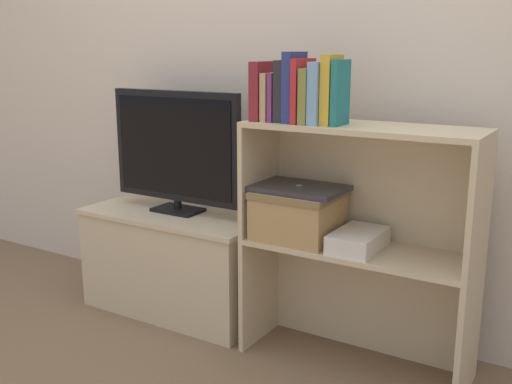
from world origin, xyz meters
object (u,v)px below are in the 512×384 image
book_maroon (263,91)px  book_plum (278,97)px  tv_stand (180,260)px  magazine_stack (358,240)px  storage_basket_left (299,212)px  book_teal (340,93)px  laptop (299,188)px  book_crimson (303,91)px  book_skyblue (321,93)px  book_mustard (331,90)px  book_charcoal (285,91)px  book_tan (271,97)px  book_navy (294,87)px  tv (176,149)px  book_olive (311,96)px

book_maroon → book_plum: book_maroon is taller
tv_stand → book_plum: bearing=-10.5°
magazine_stack → storage_basket_left: bearing=179.3°
book_teal → magazine_stack: book_teal is taller
book_plum → laptop: book_plum is taller
book_crimson → book_skyblue: bearing=0.0°
tv_stand → book_skyblue: book_skyblue is taller
book_mustard → storage_basket_left: book_mustard is taller
book_maroon → storage_basket_left: size_ratio=0.71×
tv_stand → laptop: size_ratio=2.49×
book_crimson → storage_basket_left: bearing=128.3°
book_charcoal → laptop: (0.04, 0.04, -0.37)m
book_tan → book_navy: bearing=0.0°
book_tan → book_charcoal: bearing=0.0°
tv_stand → book_teal: 1.16m
book_plum → book_charcoal: 0.04m
book_plum → book_teal: size_ratio=0.78×
tv → book_crimson: 0.75m
tv → magazine_stack: (0.91, -0.07, -0.25)m
tv → storage_basket_left: (0.66, -0.07, -0.18)m
book_maroon → book_olive: size_ratio=1.11×
book_mustard → book_olive: bearing=180.0°
book_navy → magazine_stack: (0.26, 0.03, -0.55)m
tv → book_charcoal: 0.68m
book_navy → book_mustard: 0.15m
book_tan → laptop: (0.10, 0.04, -0.35)m
book_mustard → laptop: (-0.14, 0.04, -0.38)m
book_tan → book_plum: (0.03, 0.00, 0.00)m
book_crimson → book_mustard: book_mustard is taller
book_tan → book_skyblue: size_ratio=0.81×
book_tan → book_olive: 0.17m
book_tan → tv: bearing=169.1°
tv → book_navy: 0.72m
book_maroon → storage_basket_left: (0.14, 0.04, -0.46)m
tv_stand → book_tan: 0.96m
book_skyblue → storage_basket_left: 0.47m
tv_stand → book_crimson: bearing=-9.0°
laptop → magazine_stack: (0.25, -0.00, -0.16)m
book_crimson → laptop: (-0.03, 0.04, -0.37)m
book_olive → laptop: 0.36m
book_skyblue → storage_basket_left: (-0.10, 0.04, -0.46)m
laptop → book_tan: bearing=-160.6°
tv → book_skyblue: 0.81m
book_tan → book_navy: book_navy is taller
book_plum → tv_stand: bearing=169.5°
book_maroon → storage_basket_left: book_maroon is taller
book_tan → book_charcoal: (0.06, 0.00, 0.02)m
book_maroon → book_mustard: size_ratio=0.89×
book_mustard → book_teal: bearing=-0.0°
book_charcoal → tv: bearing=170.1°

